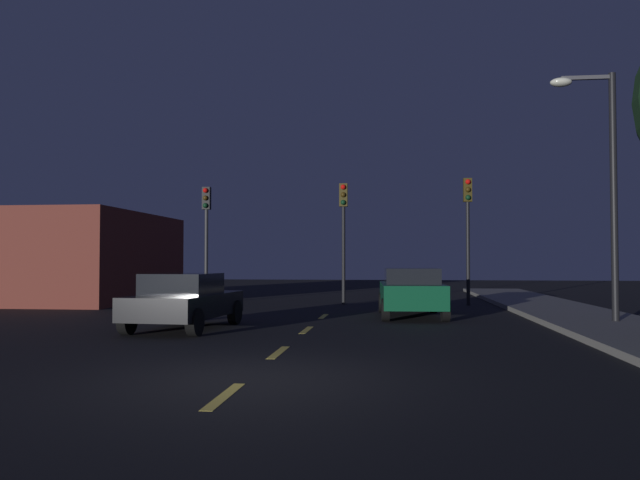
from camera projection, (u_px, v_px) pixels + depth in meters
ground_plane at (310, 327)px, 16.07m from camera, size 80.00×80.00×0.00m
sidewalk_curb_right at (618, 328)px, 15.21m from camera, size 3.00×40.00×0.15m
lane_stripe_nearest at (224, 396)px, 7.92m from camera, size 0.16×1.60×0.01m
lane_stripe_second at (279, 352)px, 11.70m from camera, size 0.16×1.60×0.01m
lane_stripe_third at (306, 330)px, 15.47m from camera, size 0.16×1.60×0.01m
lane_stripe_fourth at (323, 316)px, 19.24m from camera, size 0.16×1.60×0.01m
traffic_signal_left at (206, 221)px, 25.27m from camera, size 0.32×0.38×4.65m
traffic_signal_center at (343, 219)px, 24.64m from camera, size 0.32×0.38×4.71m
traffic_signal_right at (468, 216)px, 24.10m from camera, size 0.32×0.38×4.85m
car_stopped_ahead at (411, 292)px, 19.18m from camera, size 2.05×4.23×1.47m
car_adjacent_lane at (184, 301)px, 15.65m from camera, size 2.11×4.02×1.38m
street_lamp_right at (603, 173)px, 16.41m from camera, size 1.65×0.36×6.59m
storefront_left at (80, 258)px, 26.64m from camera, size 5.96×8.84×3.66m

